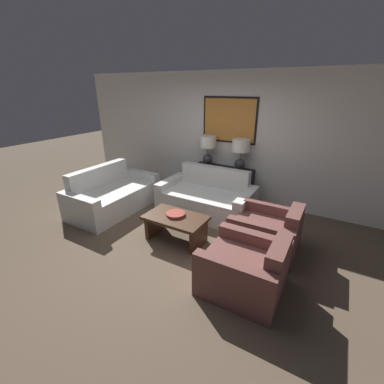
% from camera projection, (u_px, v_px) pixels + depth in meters
% --- Properties ---
extents(ground_plane, '(20.00, 20.00, 0.00)m').
position_uv_depth(ground_plane, '(167.00, 246.00, 4.06)').
color(ground_plane, brown).
extents(back_wall, '(7.72, 0.12, 2.65)m').
position_uv_depth(back_wall, '(229.00, 138.00, 5.45)').
color(back_wall, silver).
rests_on(back_wall, ground_plane).
extents(console_table, '(1.30, 0.40, 0.75)m').
position_uv_depth(console_table, '(222.00, 184.00, 5.59)').
color(console_table, black).
rests_on(console_table, ground_plane).
extents(table_lamp_left, '(0.36, 0.36, 0.64)m').
position_uv_depth(table_lamp_left, '(208.00, 146.00, 5.47)').
color(table_lamp_left, '#333338').
rests_on(table_lamp_left, console_table).
extents(table_lamp_right, '(0.36, 0.36, 0.64)m').
position_uv_depth(table_lamp_right, '(241.00, 150.00, 5.12)').
color(table_lamp_right, '#333338').
rests_on(table_lamp_right, console_table).
extents(couch_by_back_wall, '(1.80, 0.95, 0.85)m').
position_uv_depth(couch_by_back_wall, '(207.00, 199.00, 5.05)').
color(couch_by_back_wall, silver).
rests_on(couch_by_back_wall, ground_plane).
extents(couch_by_side, '(0.95, 1.80, 0.85)m').
position_uv_depth(couch_by_side, '(113.00, 196.00, 5.20)').
color(couch_by_side, silver).
rests_on(couch_by_side, ground_plane).
extents(coffee_table, '(0.97, 0.59, 0.43)m').
position_uv_depth(coffee_table, '(176.00, 223.00, 4.11)').
color(coffee_table, '#3D2616').
rests_on(coffee_table, ground_plane).
extents(decorative_bowl, '(0.31, 0.31, 0.04)m').
position_uv_depth(decorative_bowl, '(176.00, 214.00, 4.09)').
color(decorative_bowl, '#93382D').
rests_on(decorative_bowl, coffee_table).
extents(armchair_near_back_wall, '(0.94, 0.86, 0.75)m').
position_uv_depth(armchair_near_back_wall, '(267.00, 233.00, 3.89)').
color(armchair_near_back_wall, brown).
rests_on(armchair_near_back_wall, ground_plane).
extents(armchair_near_camera, '(0.94, 0.86, 0.75)m').
position_uv_depth(armchair_near_camera, '(245.00, 270.00, 3.11)').
color(armchair_near_camera, brown).
rests_on(armchair_near_camera, ground_plane).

